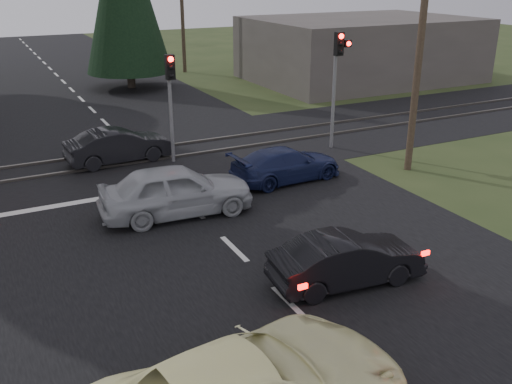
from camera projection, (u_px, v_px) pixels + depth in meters
ground at (291, 304)px, 12.72m from camera, size 120.00×120.00×0.00m
road at (155, 171)px, 21.02m from camera, size 14.00×100.00×0.01m
rail_corridor at (140, 156)px, 22.68m from camera, size 120.00×8.00×0.01m
stop_line at (171, 187)px, 19.52m from camera, size 13.00×0.35×0.00m
rail_near at (146, 161)px, 22.00m from camera, size 120.00×0.12×0.10m
rail_far at (134, 150)px, 23.33m from camera, size 120.00×0.12×0.10m
traffic_signal_right at (338, 68)px, 22.54m from camera, size 0.68×0.48×4.70m
traffic_signal_center at (171, 90)px, 20.98m from camera, size 0.32×0.48×4.10m
utility_pole_near at (421, 39)px, 19.54m from camera, size 1.80×0.26×9.00m
utility_pole_mid at (182, 3)px, 39.48m from camera, size 1.80×0.26×9.00m
building_right at (360, 49)px, 37.81m from camera, size 14.00×10.00×4.00m
dark_hatchback at (347, 260)px, 13.36m from camera, size 3.80×1.63×1.22m
silver_car at (176, 190)px, 17.07m from camera, size 4.71×2.18×1.56m
blue_sedan at (286, 164)px, 19.93m from camera, size 4.17×1.92×1.18m
dark_car_far at (119, 146)px, 21.79m from camera, size 4.05×1.66×1.31m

